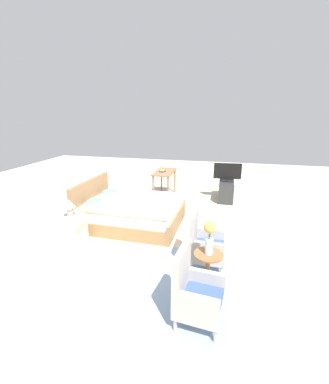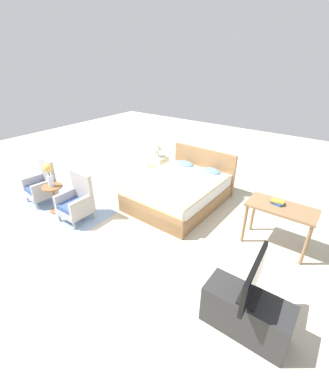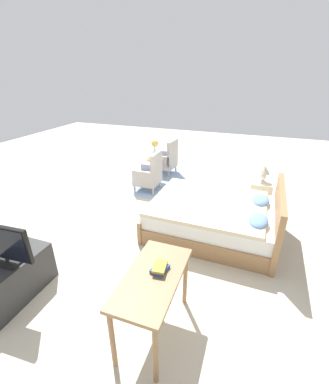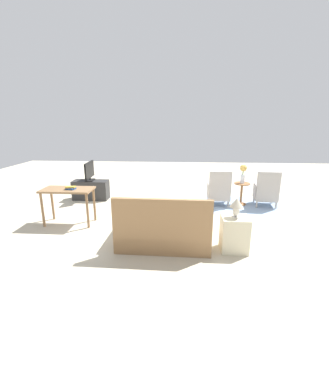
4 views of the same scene
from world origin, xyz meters
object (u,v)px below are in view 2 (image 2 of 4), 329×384
object	(u,v)px
tv_stand	(246,313)
bed	(180,190)
flower_vase	(49,173)
nightstand	(157,167)
armchair_by_window_right	(77,202)
table_lamp	(157,148)
book_stack	(277,202)
side_table	(54,196)
tv_flatscreen	(253,280)
vanity_desk	(281,213)
armchair_by_window_left	(42,185)

from	to	relation	value
tv_stand	bed	bearing A→B (deg)	137.45
flower_vase	nightstand	bearing A→B (deg)	75.12
armchair_by_window_right	table_lamp	world-z (taller)	armchair_by_window_right
bed	flower_vase	size ratio (longest dim) A/B	4.41
tv_stand	book_stack	distance (m)	1.89
side_table	tv_flatscreen	world-z (taller)	tv_flatscreen
tv_stand	tv_flatscreen	bearing A→B (deg)	3.56
bed	table_lamp	bearing A→B (deg)	149.12
bed	tv_flatscreen	xyz separation A→B (m)	(2.23, -2.05, 0.50)
armchair_by_window_right	tv_flatscreen	size ratio (longest dim) A/B	1.22
armchair_by_window_right	tv_flatscreen	bearing A→B (deg)	-5.28
tv_stand	tv_flatscreen	size ratio (longest dim) A/B	1.27
armchair_by_window_right	book_stack	xyz separation A→B (m)	(3.23, 1.48, 0.41)
vanity_desk	armchair_by_window_left	bearing A→B (deg)	-162.29
armchair_by_window_left	bed	bearing A→B (deg)	35.34
flower_vase	nightstand	size ratio (longest dim) A/B	0.80
armchair_by_window_left	flower_vase	world-z (taller)	flower_vase
table_lamp	side_table	bearing A→B (deg)	-104.88
tv_stand	tv_flatscreen	world-z (taller)	tv_flatscreen
armchair_by_window_right	side_table	bearing A→B (deg)	-170.32
vanity_desk	flower_vase	bearing A→B (deg)	-158.52
bed	book_stack	distance (m)	2.06
side_table	tv_stand	xyz separation A→B (m)	(4.07, -0.22, -0.10)
flower_vase	vanity_desk	bearing A→B (deg)	21.48
armchair_by_window_right	nightstand	size ratio (longest dim) A/B	1.55
tv_stand	nightstand	bearing A→B (deg)	141.08
side_table	armchair_by_window_left	bearing A→B (deg)	170.24
bed	vanity_desk	bearing A→B (deg)	-7.82
tv_flatscreen	vanity_desk	xyz separation A→B (m)	(-0.16, 1.76, -0.15)
table_lamp	book_stack	size ratio (longest dim) A/B	1.63
vanity_desk	book_stack	size ratio (longest dim) A/B	5.13
flower_vase	tv_stand	bearing A→B (deg)	-3.08
tv_flatscreen	book_stack	world-z (taller)	tv_flatscreen
nightstand	tv_stand	xyz separation A→B (m)	(3.40, -2.74, -0.03)
armchair_by_window_left	nightstand	distance (m)	2.73
side_table	table_lamp	distance (m)	2.65
bed	vanity_desk	distance (m)	2.12
armchair_by_window_right	armchair_by_window_left	bearing A→B (deg)	-179.98
bed	armchair_by_window_left	distance (m)	2.98
bed	table_lamp	distance (m)	1.46
table_lamp	tv_stand	world-z (taller)	table_lamp
nightstand	vanity_desk	bearing A→B (deg)	-16.87
tv_flatscreen	vanity_desk	world-z (taller)	tv_flatscreen
table_lamp	bed	bearing A→B (deg)	-30.88
nightstand	book_stack	xyz separation A→B (m)	(3.15, -0.94, 0.50)
side_table	flower_vase	size ratio (longest dim) A/B	1.21
tv_stand	book_stack	bearing A→B (deg)	97.73
nightstand	book_stack	size ratio (longest dim) A/B	2.93
armchair_by_window_right	book_stack	distance (m)	3.57
armchair_by_window_left	tv_stand	distance (m)	4.67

